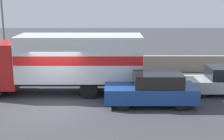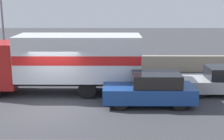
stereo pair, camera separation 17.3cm
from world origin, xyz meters
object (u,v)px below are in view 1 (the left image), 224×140
object	(u,v)px
street_lamp	(0,4)
car_hatchback	(151,89)
car_sedan_second	(222,81)
box_truck	(62,60)

from	to	relation	value
street_lamp	car_hatchback	world-z (taller)	street_lamp
car_sedan_second	car_hatchback	bearing A→B (deg)	23.18
box_truck	car_sedan_second	world-z (taller)	box_truck
street_lamp	car_sedan_second	bearing A→B (deg)	-18.49
car_sedan_second	street_lamp	bearing A→B (deg)	-18.49
box_truck	car_sedan_second	bearing A→B (deg)	179.07
car_hatchback	box_truck	bearing A→B (deg)	-22.48
street_lamp	box_truck	bearing A→B (deg)	-43.09
box_truck	car_hatchback	bearing A→B (deg)	157.52
box_truck	street_lamp	bearing A→B (deg)	-43.09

